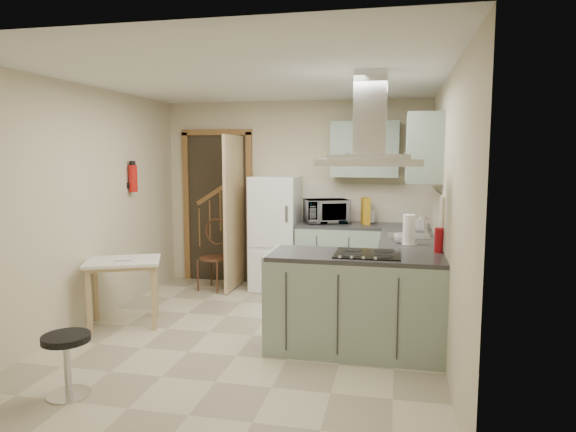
% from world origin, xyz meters
% --- Properties ---
extents(floor, '(4.20, 4.20, 0.00)m').
position_xyz_m(floor, '(0.00, 0.00, 0.00)').
color(floor, '#BEB493').
rests_on(floor, ground).
extents(ceiling, '(4.20, 4.20, 0.00)m').
position_xyz_m(ceiling, '(0.00, 0.00, 2.50)').
color(ceiling, silver).
rests_on(ceiling, back_wall).
extents(back_wall, '(3.60, 0.00, 3.60)m').
position_xyz_m(back_wall, '(0.00, 2.10, 1.25)').
color(back_wall, beige).
rests_on(back_wall, floor).
extents(left_wall, '(0.00, 4.20, 4.20)m').
position_xyz_m(left_wall, '(-1.80, 0.00, 1.25)').
color(left_wall, beige).
rests_on(left_wall, floor).
extents(right_wall, '(0.00, 4.20, 4.20)m').
position_xyz_m(right_wall, '(1.80, 0.00, 1.25)').
color(right_wall, beige).
rests_on(right_wall, floor).
extents(doorway, '(1.10, 0.12, 2.10)m').
position_xyz_m(doorway, '(-1.10, 2.07, 1.05)').
color(doorway, brown).
rests_on(doorway, floor).
extents(fridge, '(0.60, 0.60, 1.50)m').
position_xyz_m(fridge, '(-0.20, 1.80, 0.75)').
color(fridge, white).
rests_on(fridge, floor).
extents(counter_back, '(1.08, 0.60, 0.90)m').
position_xyz_m(counter_back, '(0.66, 1.80, 0.45)').
color(counter_back, '#9EB2A0').
rests_on(counter_back, floor).
extents(counter_right, '(0.60, 1.95, 0.90)m').
position_xyz_m(counter_right, '(1.50, 1.12, 0.45)').
color(counter_right, '#9EB2A0').
rests_on(counter_right, floor).
extents(splashback, '(1.68, 0.02, 0.50)m').
position_xyz_m(splashback, '(0.96, 2.09, 1.15)').
color(splashback, beige).
rests_on(splashback, counter_back).
extents(wall_cabinet_back, '(0.85, 0.35, 0.70)m').
position_xyz_m(wall_cabinet_back, '(0.95, 1.93, 1.85)').
color(wall_cabinet_back, '#9EB2A0').
rests_on(wall_cabinet_back, back_wall).
extents(wall_cabinet_right, '(0.35, 0.90, 0.70)m').
position_xyz_m(wall_cabinet_right, '(1.62, 0.85, 1.85)').
color(wall_cabinet_right, '#9EB2A0').
rests_on(wall_cabinet_right, right_wall).
extents(peninsula, '(1.55, 0.65, 0.90)m').
position_xyz_m(peninsula, '(1.02, -0.18, 0.45)').
color(peninsula, '#9EB2A0').
rests_on(peninsula, floor).
extents(hob, '(0.58, 0.50, 0.01)m').
position_xyz_m(hob, '(1.12, -0.18, 0.91)').
color(hob, black).
rests_on(hob, peninsula).
extents(extractor_hood, '(0.90, 0.55, 0.10)m').
position_xyz_m(extractor_hood, '(1.12, -0.18, 1.72)').
color(extractor_hood, silver).
rests_on(extractor_hood, ceiling).
extents(sink, '(0.45, 0.40, 0.01)m').
position_xyz_m(sink, '(1.50, 0.95, 0.91)').
color(sink, silver).
rests_on(sink, counter_right).
extents(fire_extinguisher, '(0.10, 0.10, 0.32)m').
position_xyz_m(fire_extinguisher, '(-1.74, 0.90, 1.50)').
color(fire_extinguisher, '#B2140F').
rests_on(fire_extinguisher, left_wall).
extents(drop_leaf_table, '(0.91, 0.81, 0.70)m').
position_xyz_m(drop_leaf_table, '(-1.41, 0.02, 0.35)').
color(drop_leaf_table, tan).
rests_on(drop_leaf_table, floor).
extents(bentwood_chair, '(0.46, 0.46, 0.85)m').
position_xyz_m(bentwood_chair, '(-0.98, 1.56, 0.43)').
color(bentwood_chair, '#54271C').
rests_on(bentwood_chair, floor).
extents(stool, '(0.46, 0.46, 0.47)m').
position_xyz_m(stool, '(-1.00, -1.51, 0.24)').
color(stool, black).
rests_on(stool, floor).
extents(microwave, '(0.65, 0.55, 0.31)m').
position_xyz_m(microwave, '(0.47, 1.85, 1.05)').
color(microwave, black).
rests_on(microwave, counter_back).
extents(kettle, '(0.15, 0.15, 0.19)m').
position_xyz_m(kettle, '(1.03, 1.91, 1.00)').
color(kettle, silver).
rests_on(kettle, counter_back).
extents(cereal_box, '(0.14, 0.24, 0.33)m').
position_xyz_m(cereal_box, '(0.98, 1.87, 1.07)').
color(cereal_box, '#BF8816').
rests_on(cereal_box, counter_back).
extents(soap_bottle, '(0.10, 0.10, 0.19)m').
position_xyz_m(soap_bottle, '(1.65, 1.45, 1.00)').
color(soap_bottle, '#B2B4BF').
rests_on(soap_bottle, counter_right).
extents(paper_towel, '(0.12, 0.12, 0.31)m').
position_xyz_m(paper_towel, '(1.49, 0.40, 1.06)').
color(paper_towel, white).
rests_on(paper_towel, counter_right).
extents(cup, '(0.13, 0.13, 0.10)m').
position_xyz_m(cup, '(1.41, 0.48, 0.95)').
color(cup, white).
rests_on(cup, counter_right).
extents(red_bottle, '(0.09, 0.09, 0.23)m').
position_xyz_m(red_bottle, '(1.75, 0.05, 1.01)').
color(red_bottle, '#A30E15').
rests_on(red_bottle, peninsula).
extents(book, '(0.23, 0.26, 0.10)m').
position_xyz_m(book, '(-1.48, 0.03, 0.75)').
color(book, '#A53A37').
rests_on(book, drop_leaf_table).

